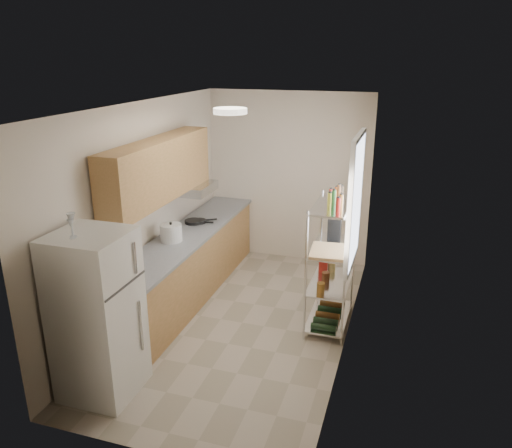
% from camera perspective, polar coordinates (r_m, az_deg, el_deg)
% --- Properties ---
extents(room, '(2.52, 4.42, 2.62)m').
position_cam_1_polar(room, '(5.66, -1.70, 0.24)').
color(room, '#AD9F8C').
rests_on(room, ground).
extents(counter_run, '(0.63, 3.51, 0.90)m').
position_cam_1_polar(counter_run, '(6.67, -7.89, -4.73)').
color(counter_run, tan).
rests_on(counter_run, ground).
extents(upper_cabinets, '(0.33, 2.20, 0.72)m').
position_cam_1_polar(upper_cabinets, '(6.02, -11.02, 6.10)').
color(upper_cabinets, tan).
rests_on(upper_cabinets, room).
extents(range_hood, '(0.50, 0.60, 0.12)m').
position_cam_1_polar(range_hood, '(6.79, -7.22, 4.11)').
color(range_hood, '#B7BABC').
rests_on(range_hood, room).
extents(window, '(0.06, 1.00, 1.46)m').
position_cam_1_polar(window, '(5.66, 11.28, 2.52)').
color(window, white).
rests_on(window, room).
extents(bakers_rack, '(0.45, 0.90, 1.73)m').
position_cam_1_polar(bakers_rack, '(5.77, 8.77, -1.63)').
color(bakers_rack, silver).
rests_on(bakers_rack, ground).
extents(ceiling_dome, '(0.34, 0.34, 0.05)m').
position_cam_1_polar(ceiling_dome, '(5.10, -2.98, 12.80)').
color(ceiling_dome, white).
rests_on(ceiling_dome, room).
extents(refrigerator, '(0.67, 0.67, 1.62)m').
position_cam_1_polar(refrigerator, '(4.93, -17.69, -9.92)').
color(refrigerator, silver).
rests_on(refrigerator, ground).
extents(wine_glass_a, '(0.06, 0.06, 0.17)m').
position_cam_1_polar(wine_glass_a, '(4.50, -20.35, -0.53)').
color(wine_glass_a, silver).
rests_on(wine_glass_a, refrigerator).
extents(wine_glass_b, '(0.08, 0.08, 0.22)m').
position_cam_1_polar(wine_glass_b, '(4.53, -20.30, -0.12)').
color(wine_glass_b, silver).
rests_on(wine_glass_b, refrigerator).
extents(rice_cooker, '(0.27, 0.27, 0.22)m').
position_cam_1_polar(rice_cooker, '(6.26, -9.67, -0.99)').
color(rice_cooker, silver).
rests_on(rice_cooker, counter_run).
extents(frying_pan_large, '(0.27, 0.27, 0.04)m').
position_cam_1_polar(frying_pan_large, '(6.90, -7.15, 0.28)').
color(frying_pan_large, black).
rests_on(frying_pan_large, counter_run).
extents(frying_pan_small, '(0.28, 0.28, 0.04)m').
position_cam_1_polar(frying_pan_small, '(6.91, -6.56, 0.32)').
color(frying_pan_small, black).
rests_on(frying_pan_small, counter_run).
extents(cutting_board, '(0.42, 0.52, 0.03)m').
position_cam_1_polar(cutting_board, '(5.61, 8.24, -3.12)').
color(cutting_board, tan).
rests_on(cutting_board, bakers_rack).
extents(espresso_machine, '(0.17, 0.24, 0.27)m').
position_cam_1_polar(espresso_machine, '(6.07, 8.98, -0.20)').
color(espresso_machine, black).
rests_on(espresso_machine, bakers_rack).
extents(storage_bag, '(0.12, 0.15, 0.16)m').
position_cam_1_polar(storage_bag, '(6.24, 7.71, -4.55)').
color(storage_bag, '#A92114').
rests_on(storage_bag, bakers_rack).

